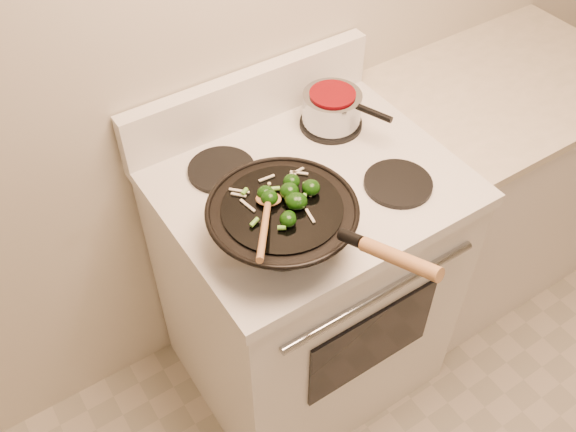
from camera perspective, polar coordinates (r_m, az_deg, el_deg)
stove at (r=2.04m, az=1.51°, el=-5.84°), size 0.78×0.67×1.08m
counter_unit at (r=2.46m, az=16.79°, el=2.76°), size 0.84×0.62×0.91m
wok at (r=1.49m, az=-0.38°, el=-0.57°), size 0.36×0.58×0.23m
stirfry at (r=1.46m, az=0.10°, el=1.67°), size 0.20×0.20×0.04m
wooden_spoon at (r=1.40m, az=-1.95°, el=0.09°), size 0.19×0.24×0.09m
saucepan at (r=1.83m, az=3.96°, el=9.57°), size 0.17×0.26×0.10m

